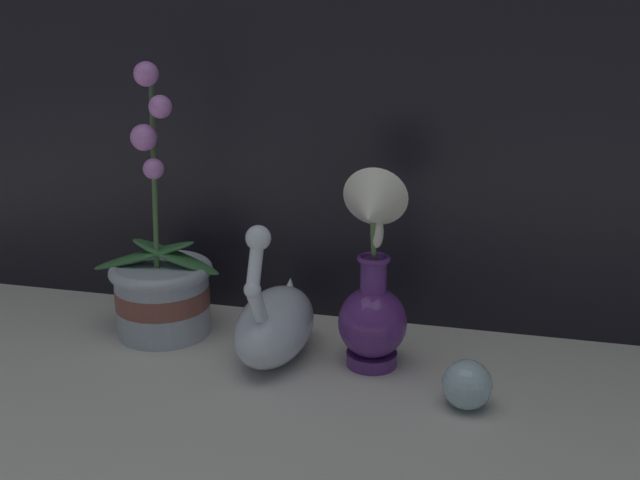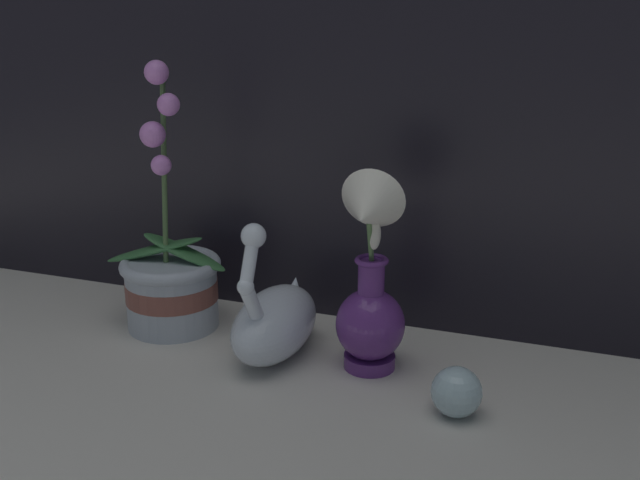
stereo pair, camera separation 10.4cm
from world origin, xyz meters
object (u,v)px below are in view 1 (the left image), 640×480
swan_figurine (275,321)px  blue_vase (372,291)px  orchid_potted_plant (162,285)px  glass_sphere (467,385)px

swan_figurine → blue_vase: 0.15m
orchid_potted_plant → glass_sphere: (0.47, -0.12, -0.05)m
swan_figurine → glass_sphere: 0.29m
orchid_potted_plant → glass_sphere: size_ratio=6.47×
orchid_potted_plant → blue_vase: (0.33, -0.04, 0.04)m
glass_sphere → orchid_potted_plant: bearing=165.8°
orchid_potted_plant → glass_sphere: orchid_potted_plant is taller
orchid_potted_plant → swan_figurine: (0.19, -0.04, -0.02)m
swan_figurine → glass_sphere: swan_figurine is taller
blue_vase → glass_sphere: 0.18m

